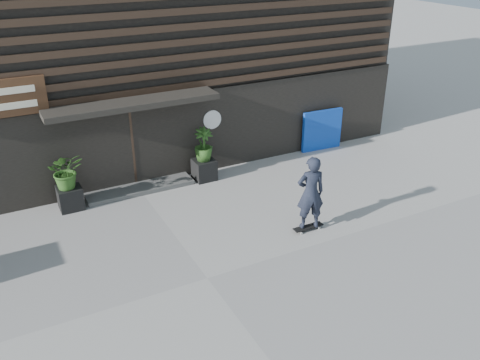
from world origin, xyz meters
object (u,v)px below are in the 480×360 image
planter_pot_right (204,169)px  skateboarder (311,193)px  planter_pot_left (70,198)px  blue_tarp (322,130)px

planter_pot_right → skateboarder: bearing=-74.3°
planter_pot_left → blue_tarp: 8.17m
blue_tarp → skateboarder: skateboarder is taller
blue_tarp → skateboarder: size_ratio=0.74×
planter_pot_right → blue_tarp: bearing=3.9°
planter_pot_left → blue_tarp: blue_tarp is taller
planter_pot_left → planter_pot_right: (3.80, 0.00, 0.00)m
planter_pot_right → skateboarder: 3.98m
skateboarder → planter_pot_left: bearing=142.2°
blue_tarp → planter_pot_right: bearing=-173.2°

